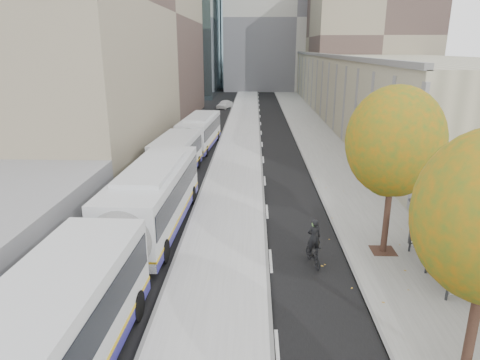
{
  "coord_description": "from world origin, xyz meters",
  "views": [
    {
      "loc": [
        -2.45,
        -5.2,
        9.12
      ],
      "look_at": [
        -3.16,
        16.09,
        2.5
      ],
      "focal_mm": 32.0,
      "sensor_mm": 36.0,
      "label": 1
    }
  ],
  "objects_px": {
    "bus_near": "(128,231)",
    "distant_car": "(224,104)",
    "bus_shelter": "(455,227)",
    "bus_far": "(191,140)",
    "cyclist": "(313,248)"
  },
  "relations": [
    {
      "from": "bus_shelter",
      "to": "bus_near",
      "type": "distance_m",
      "value": 13.38
    },
    {
      "from": "distant_car",
      "to": "cyclist",
      "type": "bearing_deg",
      "value": -62.41
    },
    {
      "from": "bus_shelter",
      "to": "cyclist",
      "type": "distance_m",
      "value": 5.74
    },
    {
      "from": "bus_near",
      "to": "distant_car",
      "type": "bearing_deg",
      "value": 90.77
    },
    {
      "from": "bus_shelter",
      "to": "cyclist",
      "type": "xyz_separation_m",
      "value": [
        -5.51,
        0.79,
        -1.4
      ]
    },
    {
      "from": "cyclist",
      "to": "bus_far",
      "type": "bearing_deg",
      "value": 99.85
    },
    {
      "from": "bus_shelter",
      "to": "cyclist",
      "type": "height_order",
      "value": "bus_shelter"
    },
    {
      "from": "bus_near",
      "to": "bus_shelter",
      "type": "bearing_deg",
      "value": 0.79
    },
    {
      "from": "cyclist",
      "to": "bus_shelter",
      "type": "bearing_deg",
      "value": -21.35
    },
    {
      "from": "bus_shelter",
      "to": "bus_far",
      "type": "distance_m",
      "value": 23.71
    },
    {
      "from": "bus_near",
      "to": "bus_far",
      "type": "bearing_deg",
      "value": 91.78
    },
    {
      "from": "bus_shelter",
      "to": "cyclist",
      "type": "bearing_deg",
      "value": 171.89
    },
    {
      "from": "bus_shelter",
      "to": "distant_car",
      "type": "distance_m",
      "value": 52.47
    },
    {
      "from": "bus_far",
      "to": "distant_car",
      "type": "relative_size",
      "value": 4.61
    },
    {
      "from": "bus_far",
      "to": "cyclist",
      "type": "relative_size",
      "value": 8.2
    }
  ]
}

